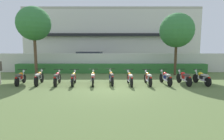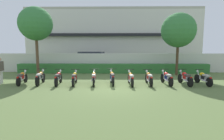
{
  "view_description": "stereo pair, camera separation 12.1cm",
  "coord_description": "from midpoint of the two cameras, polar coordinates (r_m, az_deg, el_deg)",
  "views": [
    {
      "loc": [
        0.06,
        -10.37,
        2.38
      ],
      "look_at": [
        0.0,
        1.23,
        0.91
      ],
      "focal_mm": 28.67,
      "sensor_mm": 36.0,
      "label": 1
    },
    {
      "loc": [
        0.18,
        -10.37,
        2.38
      ],
      "look_at": [
        0.0,
        1.23,
        0.91
      ],
      "focal_mm": 28.67,
      "sensor_mm": 36.0,
      "label": 2
    }
  ],
  "objects": [
    {
      "name": "motorcycle_in_row_2",
      "position": [
        11.93,
        -17.07,
        -2.41
      ],
      "size": [
        0.6,
        1.87,
        0.96
      ],
      "rotation": [
        0.0,
        0.0,
        1.66
      ],
      "color": "black",
      "rests_on": "ground"
    },
    {
      "name": "motorcycle_in_row_1",
      "position": [
        12.45,
        -22.23,
        -2.2
      ],
      "size": [
        0.6,
        1.91,
        0.97
      ],
      "rotation": [
        0.0,
        0.0,
        1.68
      ],
      "color": "black",
      "rests_on": "ground"
    },
    {
      "name": "motorcycle_in_row_9",
      "position": [
        12.32,
        21.95,
        -2.3
      ],
      "size": [
        0.6,
        1.88,
        0.97
      ],
      "rotation": [
        0.0,
        0.0,
        1.68
      ],
      "color": "black",
      "rests_on": "ground"
    },
    {
      "name": "compound_wall",
      "position": [
        17.3,
        -0.11,
        2.32
      ],
      "size": [
        22.03,
        0.3,
        1.8
      ],
      "primitive_type": "cube",
      "color": "silver",
      "rests_on": "ground"
    },
    {
      "name": "motorcycle_in_row_3",
      "position": [
        11.64,
        -12.15,
        -2.5
      ],
      "size": [
        0.6,
        1.89,
        0.95
      ],
      "rotation": [
        0.0,
        0.0,
        1.65
      ],
      "color": "black",
      "rests_on": "ground"
    },
    {
      "name": "ground",
      "position": [
        10.64,
        -0.36,
        -5.69
      ],
      "size": [
        60.0,
        60.0,
        0.0
      ],
      "primitive_type": "plane",
      "color": "#566B38"
    },
    {
      "name": "motorcycle_in_row_6",
      "position": [
        11.4,
        5.67,
        -2.58
      ],
      "size": [
        0.6,
        1.9,
        0.95
      ],
      "rotation": [
        0.0,
        0.0,
        1.64
      ],
      "color": "black",
      "rests_on": "ground"
    },
    {
      "name": "motorcycle_in_row_5",
      "position": [
        11.54,
        -0.28,
        -2.36
      ],
      "size": [
        0.6,
        1.87,
        0.97
      ],
      "rotation": [
        0.0,
        0.0,
        1.69
      ],
      "color": "black",
      "rests_on": "ground"
    },
    {
      "name": "hedge_row",
      "position": [
        16.65,
        -0.12,
        0.5
      ],
      "size": [
        17.63,
        0.7,
        0.86
      ],
      "primitive_type": "cube",
      "color": "#337033",
      "rests_on": "ground"
    },
    {
      "name": "parked_car",
      "position": [
        20.6,
        -6.58,
        3.17
      ],
      "size": [
        4.71,
        2.58,
        1.89
      ],
      "rotation": [
        0.0,
        0.0,
        -0.14
      ],
      "color": "navy",
      "rests_on": "ground"
    },
    {
      "name": "tree_far_side",
      "position": [
        16.28,
        20.02,
        11.76
      ],
      "size": [
        2.86,
        2.86,
        5.23
      ],
      "color": "#4C3823",
      "rests_on": "ground"
    },
    {
      "name": "building",
      "position": [
        26.57,
        0.03,
        10.24
      ],
      "size": [
        23.19,
        6.5,
        7.55
      ],
      "color": "silver",
      "rests_on": "ground"
    },
    {
      "name": "motorcycle_in_row_7",
      "position": [
        11.61,
        11.37,
        -2.5
      ],
      "size": [
        0.6,
        1.81,
        0.95
      ],
      "rotation": [
        0.0,
        0.0,
        1.61
      ],
      "color": "black",
      "rests_on": "ground"
    },
    {
      "name": "motorcycle_in_row_4",
      "position": [
        11.46,
        -6.1,
        -2.47
      ],
      "size": [
        0.6,
        1.86,
        0.97
      ],
      "rotation": [
        0.0,
        0.0,
        1.65
      ],
      "color": "black",
      "rests_on": "ground"
    },
    {
      "name": "tree_near_inspector",
      "position": [
        16.81,
        -23.58,
        13.32
      ],
      "size": [
        2.82,
        2.82,
        5.77
      ],
      "color": "brown",
      "rests_on": "ground"
    },
    {
      "name": "motorcycle_in_row_0",
      "position": [
        12.92,
        -27.14,
        -2.22
      ],
      "size": [
        0.6,
        1.77,
        0.94
      ],
      "rotation": [
        0.0,
        0.0,
        1.7
      ],
      "color": "black",
      "rests_on": "ground"
    },
    {
      "name": "motorcycle_in_row_10",
      "position": [
        12.84,
        26.71,
        -2.23
      ],
      "size": [
        0.6,
        1.84,
        0.94
      ],
      "rotation": [
        0.0,
        0.0,
        1.7
      ],
      "color": "black",
      "rests_on": "ground"
    },
    {
      "name": "motorcycle_in_row_8",
      "position": [
        12.04,
        16.7,
        -2.33
      ],
      "size": [
        0.6,
        1.91,
        0.95
      ],
      "rotation": [
        0.0,
        0.0,
        1.68
      ],
      "color": "black",
      "rests_on": "ground"
    }
  ]
}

